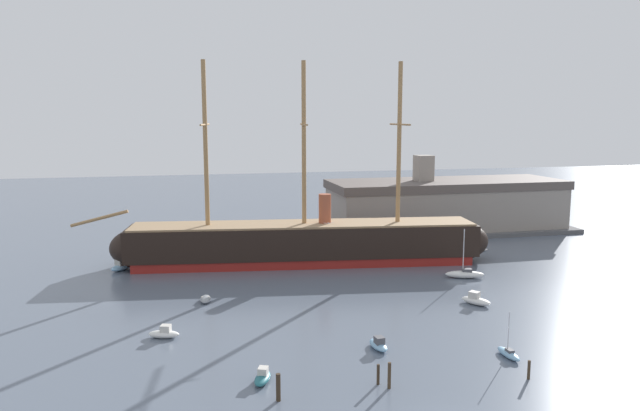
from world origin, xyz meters
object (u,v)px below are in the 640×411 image
dinghy_alongside_bow (205,299)px  seagull_in_flight (329,223)px  motorboat_far_left (122,266)px  dockside_warehouse_right (446,206)px  mooring_piling_nearest (529,370)px  motorboat_foreground_left (263,377)px  sailboat_foreground_right (509,353)px  tall_ship (304,242)px  motorboat_mid_right (476,300)px  mooring_piling_left_pair (389,375)px  motorboat_near_centre (378,344)px  dinghy_far_right (482,250)px  mooring_piling_midwater (278,387)px  motorboat_mid_left (164,333)px  mooring_piling_right_pair (378,374)px  motorboat_distant_centre (314,243)px  sailboat_alongside_stern (465,274)px

dinghy_alongside_bow → seagull_in_flight: size_ratio=2.14×
seagull_in_flight → motorboat_far_left: bearing=140.0°
dockside_warehouse_right → mooring_piling_nearest: bearing=-109.4°
motorboat_foreground_left → sailboat_foreground_right: sailboat_foreground_right is taller
tall_ship → mooring_piling_nearest: (10.59, -43.73, -2.51)m
motorboat_foreground_left → mooring_piling_nearest: bearing=-12.0°
motorboat_foreground_left → motorboat_mid_right: 31.49m
mooring_piling_left_pair → motorboat_near_centre: bearing=77.1°
motorboat_near_centre → mooring_piling_nearest: size_ratio=1.92×
tall_ship → dinghy_far_right: (31.11, 1.36, -3.12)m
motorboat_mid_right → mooring_piling_nearest: bearing=-105.7°
tall_ship → dinghy_alongside_bow: 22.41m
dockside_warehouse_right → mooring_piling_midwater: bearing=-125.3°
mooring_piling_left_pair → mooring_piling_midwater: (-9.32, -0.01, 0.01)m
dinghy_alongside_bow → mooring_piling_left_pair: (13.98, -26.84, 0.78)m
motorboat_mid_right → dockside_warehouse_right: bearing=69.0°
motorboat_foreground_left → motorboat_mid_left: bearing=124.5°
sailboat_foreground_right → mooring_piling_midwater: sailboat_foreground_right is taller
seagull_in_flight → dinghy_alongside_bow: bearing=165.3°
motorboat_near_centre → dockside_warehouse_right: bearing=58.8°
sailboat_foreground_right → motorboat_mid_right: sailboat_foreground_right is taller
motorboat_mid_right → mooring_piling_right_pair: 25.35m
motorboat_mid_left → motorboat_distant_centre: size_ratio=0.89×
motorboat_far_left → sailboat_foreground_right: bearing=-47.1°
motorboat_mid_right → sailboat_alongside_stern: bearing=69.0°
motorboat_foreground_left → mooring_piling_left_pair: bearing=-19.6°
motorboat_distant_centre → mooring_piling_nearest: (6.50, -55.12, 0.29)m
dinghy_alongside_bow → motorboat_near_centre: bearing=-49.9°
sailboat_foreground_right → mooring_piling_left_pair: size_ratio=1.93×
sailboat_alongside_stern → dockside_warehouse_right: 35.22m
dinghy_alongside_bow → dinghy_far_right: bearing=20.1°
motorboat_distant_centre → seagull_in_flight: (-5.18, -30.94, 9.32)m
motorboat_mid_right → motorboat_far_left: (-43.20, 26.61, 0.07)m
motorboat_mid_left → motorboat_mid_right: motorboat_mid_right is taller
dinghy_far_right → motorboat_foreground_left: bearing=-136.8°
mooring_piling_midwater → motorboat_distant_centre: bearing=74.4°
motorboat_mid_left → seagull_in_flight: (19.16, 7.10, 9.39)m
mooring_piling_midwater → mooring_piling_right_pair: bearing=5.9°
motorboat_far_left → motorboat_mid_right: bearing=-31.6°
dinghy_far_right → motorboat_distant_centre: (-27.03, 10.03, 0.32)m
motorboat_foreground_left → dockside_warehouse_right: size_ratio=0.06×
motorboat_mid_left → dockside_warehouse_right: 70.31m
motorboat_foreground_left → motorboat_far_left: (-15.35, 41.30, 0.18)m
motorboat_near_centre → mooring_piling_midwater: bearing=-144.1°
motorboat_far_left → mooring_piling_nearest: size_ratio=2.60×
motorboat_mid_right → mooring_piling_left_pair: mooring_piling_left_pair is taller
motorboat_foreground_left → motorboat_mid_right: (27.85, 14.69, 0.11)m
tall_ship → motorboat_distant_centre: size_ratio=16.56×
sailboat_alongside_stern → tall_ship: bearing=146.7°
tall_ship → motorboat_mid_left: tall_ship is taller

